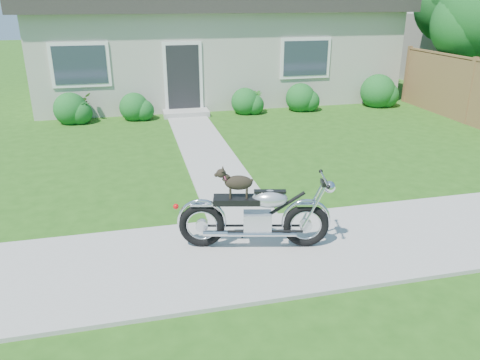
% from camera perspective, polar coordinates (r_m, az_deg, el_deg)
% --- Properties ---
extents(ground, '(80.00, 80.00, 0.00)m').
position_cam_1_polar(ground, '(7.37, 14.11, -7.15)').
color(ground, '#235114').
rests_on(ground, ground).
extents(sidewalk, '(24.00, 2.20, 0.04)m').
position_cam_1_polar(sidewalk, '(7.36, 14.13, -7.02)').
color(sidewalk, '#9E9B93').
rests_on(sidewalk, ground).
extents(walkway, '(1.20, 8.00, 0.03)m').
position_cam_1_polar(walkway, '(11.34, -4.25, 3.74)').
color(walkway, '#9E9B93').
rests_on(walkway, ground).
extents(house, '(12.60, 7.03, 4.50)m').
position_cam_1_polar(house, '(18.01, -3.36, 17.25)').
color(house, '#B2AFA1').
rests_on(house, ground).
extents(fence, '(0.12, 6.62, 1.90)m').
position_cam_1_polar(fence, '(15.07, 26.26, 9.66)').
color(fence, brown).
rests_on(fence, ground).
extents(shrub_row, '(10.89, 1.16, 1.16)m').
position_cam_1_polar(shrub_row, '(15.02, 1.99, 9.77)').
color(shrub_row, '#17581F').
rests_on(shrub_row, ground).
extents(potted_plant_left, '(0.70, 0.79, 0.81)m').
position_cam_1_polar(potted_plant_left, '(14.62, -18.91, 8.25)').
color(potted_plant_left, '#265015').
rests_on(potted_plant_left, ground).
extents(potted_plant_right, '(0.54, 0.54, 0.69)m').
position_cam_1_polar(potted_plant_right, '(15.08, 1.96, 9.52)').
color(potted_plant_right, '#20621A').
rests_on(potted_plant_right, ground).
extents(motorcycle_with_dog, '(2.19, 0.82, 1.20)m').
position_cam_1_polar(motorcycle_with_dog, '(6.69, 2.02, -4.13)').
color(motorcycle_with_dog, black).
rests_on(motorcycle_with_dog, sidewalk).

